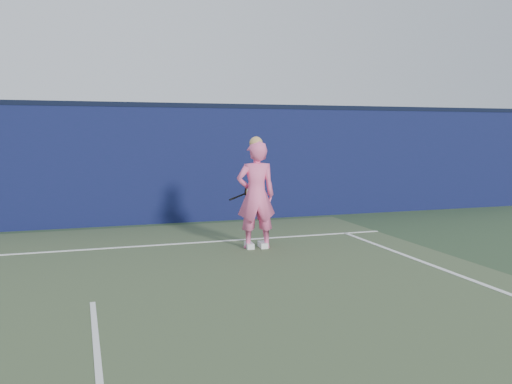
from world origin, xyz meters
name	(u,v)px	position (x,y,z in m)	size (l,w,h in m)	color
ground	(95,334)	(0.00, 0.00, 0.00)	(80.00, 80.00, 0.00)	#354A2D
backstop_wall	(84,167)	(0.00, 6.50, 1.25)	(24.00, 0.40, 2.50)	#0E153D
wall_cap	(82,104)	(0.00, 6.50, 2.55)	(24.00, 0.42, 0.10)	black
player	(256,195)	(2.73, 3.27, 0.91)	(0.69, 0.48, 1.89)	pink
racket	(249,193)	(2.76, 3.76, 0.90)	(0.56, 0.20, 0.30)	black
court_lines	(96,345)	(0.00, -0.33, 0.01)	(11.00, 12.04, 0.01)	white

